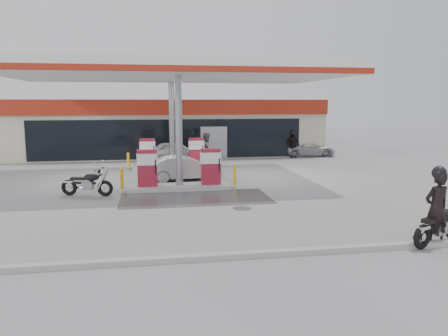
% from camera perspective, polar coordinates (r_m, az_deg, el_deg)
% --- Properties ---
extents(ground, '(90.00, 90.00, 0.00)m').
position_cam_1_polar(ground, '(17.62, -5.36, -4.00)').
color(ground, gray).
rests_on(ground, ground).
extents(wet_patch, '(6.00, 3.00, 0.00)m').
position_cam_1_polar(wet_patch, '(17.66, -3.74, -3.95)').
color(wet_patch, '#4C4C4F').
rests_on(wet_patch, ground).
extents(drain_cover, '(0.70, 0.70, 0.01)m').
position_cam_1_polar(drain_cover, '(15.97, 2.39, -5.29)').
color(drain_cover, '#38383A').
rests_on(drain_cover, ground).
extents(kerb, '(28.00, 0.25, 0.15)m').
position_cam_1_polar(kerb, '(10.90, -2.51, -11.59)').
color(kerb, gray).
rests_on(kerb, ground).
extents(store_building, '(22.00, 8.22, 4.00)m').
position_cam_1_polar(store_building, '(33.16, -7.51, 5.38)').
color(store_building, beige).
rests_on(store_building, ground).
extents(canopy, '(16.00, 10.02, 5.51)m').
position_cam_1_polar(canopy, '(22.23, -6.56, 12.25)').
color(canopy, silver).
rests_on(canopy, ground).
extents(pump_island_near, '(5.14, 1.30, 1.78)m').
position_cam_1_polar(pump_island_near, '(19.45, -5.84, -0.69)').
color(pump_island_near, '#9E9E99').
rests_on(pump_island_near, ground).
extents(pump_island_far, '(5.14, 1.30, 1.78)m').
position_cam_1_polar(pump_island_far, '(25.38, -6.76, 1.48)').
color(pump_island_far, '#9E9E99').
rests_on(pump_island_far, ground).
extents(main_motorcycle, '(2.08, 1.19, 1.15)m').
position_cam_1_polar(main_motorcycle, '(13.36, 26.26, -6.73)').
color(main_motorcycle, black).
rests_on(main_motorcycle, ground).
extents(biker_main, '(0.81, 0.60, 2.03)m').
position_cam_1_polar(biker_main, '(13.07, 26.01, -4.75)').
color(biker_main, black).
rests_on(biker_main, ground).
extents(parked_motorcycle, '(2.18, 1.04, 1.14)m').
position_cam_1_polar(parked_motorcycle, '(18.82, -17.36, -1.98)').
color(parked_motorcycle, black).
rests_on(parked_motorcycle, ground).
extents(sedan_white, '(3.90, 1.62, 1.32)m').
position_cam_1_polar(sedan_white, '(28.58, -6.25, 2.18)').
color(sedan_white, '#BCBCBE').
rests_on(sedan_white, ground).
extents(attendant, '(0.96, 1.12, 1.99)m').
position_cam_1_polar(attendant, '(26.53, -2.23, 2.45)').
color(attendant, '#535357').
rests_on(attendant, ground).
extents(hatchback_silver, '(3.82, 1.65, 1.22)m').
position_cam_1_polar(hatchback_silver, '(21.66, -5.23, 0.01)').
color(hatchback_silver, '#AAAEB2').
rests_on(hatchback_silver, ground).
extents(parked_car_left, '(4.85, 3.09, 1.31)m').
position_cam_1_polar(parked_car_left, '(32.14, -22.62, 2.27)').
color(parked_car_left, black).
rests_on(parked_car_left, ground).
extents(parked_car_right, '(3.74, 1.93, 1.01)m').
position_cam_1_polar(parked_car_right, '(31.82, 11.11, 2.44)').
color(parked_car_right, '#A3A7AB').
rests_on(parked_car_right, ground).
extents(biker_walking, '(1.11, 0.65, 1.77)m').
position_cam_1_polar(biker_walking, '(30.71, 9.00, 3.00)').
color(biker_walking, black).
rests_on(biker_walking, ground).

